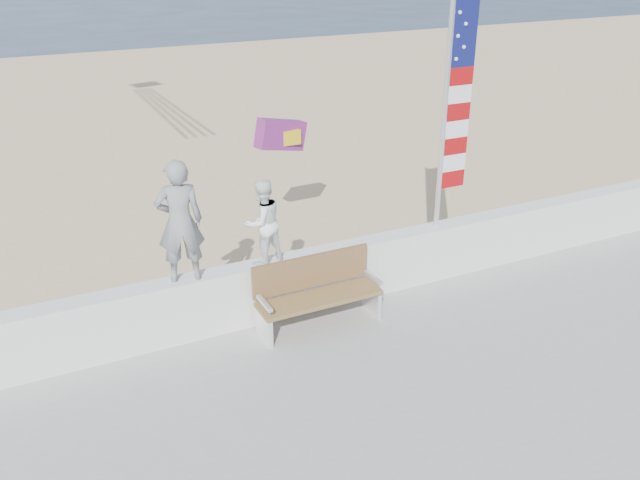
% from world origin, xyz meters
% --- Properties ---
extents(ground, '(220.00, 220.00, 0.00)m').
position_xyz_m(ground, '(0.00, 0.00, 0.00)').
color(ground, '#293B53').
rests_on(ground, ground).
extents(sand, '(90.00, 40.00, 0.08)m').
position_xyz_m(sand, '(0.00, 9.00, 0.04)').
color(sand, beige).
rests_on(sand, ground).
extents(seawall, '(30.00, 0.35, 0.90)m').
position_xyz_m(seawall, '(0.00, 2.00, 0.63)').
color(seawall, white).
rests_on(seawall, boardwalk).
extents(adult, '(0.67, 0.50, 1.68)m').
position_xyz_m(adult, '(-1.73, 2.00, 1.92)').
color(adult, gray).
rests_on(adult, seawall).
extents(child, '(0.70, 0.61, 1.23)m').
position_xyz_m(child, '(-0.59, 2.00, 1.69)').
color(child, white).
rests_on(child, seawall).
extents(bench, '(1.80, 0.57, 1.00)m').
position_xyz_m(bench, '(0.02, 1.55, 0.69)').
color(bench, olive).
rests_on(bench, boardwalk).
extents(flag, '(0.50, 0.08, 3.50)m').
position_xyz_m(flag, '(2.48, 2.00, 2.99)').
color(flag, white).
rests_on(flag, seawall).
extents(parafoil_kite, '(1.04, 0.50, 0.69)m').
position_xyz_m(parafoil_kite, '(0.79, 4.51, 2.14)').
color(parafoil_kite, red).
rests_on(parafoil_kite, ground).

